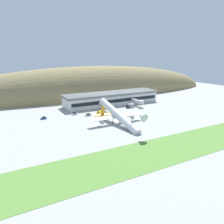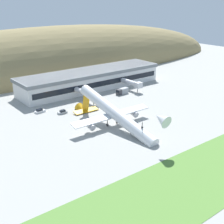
{
  "view_description": "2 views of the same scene",
  "coord_description": "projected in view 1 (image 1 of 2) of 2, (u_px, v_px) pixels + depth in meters",
  "views": [
    {
      "loc": [
        -72.67,
        -108.89,
        39.99
      ],
      "look_at": [
        -10.94,
        3.53,
        6.21
      ],
      "focal_mm": 35.0,
      "sensor_mm": 36.0,
      "label": 1
    },
    {
      "loc": [
        -77.87,
        -87.01,
        46.87
      ],
      "look_at": [
        -10.93,
        -1.17,
        6.12
      ],
      "focal_mm": 50.0,
      "sensor_mm": 36.0,
      "label": 2
    }
  ],
  "objects": [
    {
      "name": "cargo_airplane",
      "position": [
        117.0,
        115.0,
        129.81
      ],
      "size": [
        34.97,
        52.47,
        15.73
      ],
      "color": "silver"
    },
    {
      "name": "jetway_0",
      "position": [
        106.0,
        105.0,
        159.45
      ],
      "size": [
        3.38,
        16.55,
        5.43
      ],
      "color": "silver",
      "rests_on": "ground_plane"
    },
    {
      "name": "service_car_1",
      "position": [
        88.0,
        115.0,
        147.25
      ],
      "size": [
        4.03,
        1.88,
        1.51
      ],
      "color": "#999EA3",
      "rests_on": "ground_plane"
    },
    {
      "name": "grass_strip_foreground",
      "position": [
        182.0,
        145.0,
        99.6
      ],
      "size": [
        355.06,
        24.4,
        0.08
      ],
      "primitive_type": "cube",
      "color": "#568438",
      "rests_on": "ground_plane"
    },
    {
      "name": "service_car_2",
      "position": [
        44.0,
        118.0,
        139.62
      ],
      "size": [
        3.7,
        1.79,
        1.53
      ],
      "color": "#264C99",
      "rests_on": "ground_plane"
    },
    {
      "name": "fuel_truck",
      "position": [
        130.0,
        106.0,
        169.79
      ],
      "size": [
        6.78,
        2.87,
        2.91
      ],
      "color": "#333338",
      "rests_on": "ground_plane"
    },
    {
      "name": "service_car_0",
      "position": [
        75.0,
        114.0,
        149.95
      ],
      "size": [
        4.6,
        2.06,
        1.56
      ],
      "color": "silver",
      "rests_on": "ground_plane"
    },
    {
      "name": "terminal_building",
      "position": [
        112.0,
        97.0,
        181.55
      ],
      "size": [
        80.62,
        19.28,
        9.72
      ],
      "color": "silver",
      "rests_on": "ground_plane"
    },
    {
      "name": "hill_backdrop",
      "position": [
        92.0,
        95.0,
        225.31
      ],
      "size": [
        302.36,
        61.27,
        57.81
      ],
      "primitive_type": "ellipsoid",
      "color": "olive",
      "rests_on": "ground_plane"
    },
    {
      "name": "jetway_1",
      "position": [
        138.0,
        101.0,
        174.05
      ],
      "size": [
        3.38,
        14.29,
        5.43
      ],
      "color": "silver",
      "rests_on": "ground_plane"
    },
    {
      "name": "traffic_cone_0",
      "position": [
        119.0,
        116.0,
        145.31
      ],
      "size": [
        0.52,
        0.52,
        0.58
      ],
      "color": "orange",
      "rests_on": "ground_plane"
    },
    {
      "name": "ground_plane",
      "position": [
        130.0,
        121.0,
        136.31
      ],
      "size": [
        394.52,
        394.52,
        0.0
      ],
      "primitive_type": "plane",
      "color": "#9E9E99"
    }
  ]
}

